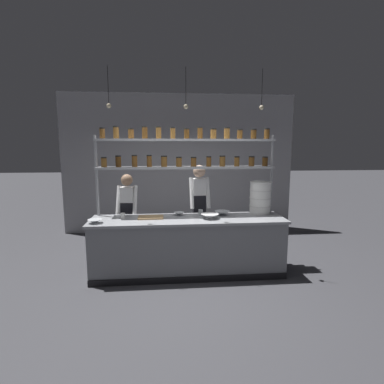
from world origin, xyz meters
name	(u,v)px	position (x,y,z in m)	size (l,w,h in m)	color
ground_plane	(188,273)	(0.00, 0.00, 0.00)	(40.00, 40.00, 0.00)	#3D3D42
back_wall	(180,164)	(0.00, 2.56, 1.64)	(5.49, 0.12, 3.27)	#939399
prep_counter	(188,246)	(0.00, 0.00, 0.46)	(3.09, 0.76, 0.92)	gray
spice_shelf_unit	(186,156)	(0.00, 0.33, 1.90)	(2.98, 0.28, 2.38)	#999BA0
chef_left	(128,213)	(-1.02, 0.59, 0.90)	(0.38, 0.30, 1.58)	black
chef_center	(199,205)	(0.25, 0.60, 1.00)	(0.37, 0.30, 1.73)	black
container_stack	(260,198)	(1.26, 0.27, 1.19)	(0.37, 0.37, 0.54)	white
cutting_board	(151,217)	(-0.59, 0.07, 0.93)	(0.40, 0.26, 0.02)	#A88456
prep_bowl_near_left	(222,213)	(0.59, 0.17, 0.95)	(0.25, 0.25, 0.07)	#B2B7BC
prep_bowl_center_front	(210,216)	(0.34, -0.05, 0.96)	(0.28, 0.28, 0.08)	white
prep_bowl_center_back	(95,221)	(-1.41, -0.18, 0.95)	(0.21, 0.21, 0.06)	silver
prep_bowl_near_right	(179,214)	(-0.13, 0.23, 0.94)	(0.18, 0.18, 0.05)	silver
serving_cup_front	(201,213)	(0.22, 0.16, 0.97)	(0.07, 0.07, 0.10)	#B2B7BC
serving_cup_by_board	(123,216)	(-1.04, 0.08, 0.96)	(0.07, 0.07, 0.09)	silver
pendant_light_row	(187,105)	(-0.02, 0.00, 2.68)	(2.38, 0.07, 0.61)	black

